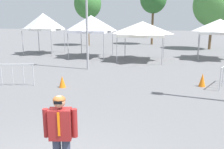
{
  "coord_description": "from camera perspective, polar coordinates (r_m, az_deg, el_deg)",
  "views": [
    {
      "loc": [
        2.22,
        -3.59,
        3.15
      ],
      "look_at": [
        0.08,
        4.3,
        1.3
      ],
      "focal_mm": 39.16,
      "sensor_mm": 36.0,
      "label": 1
    }
  ],
  "objects": [
    {
      "name": "traffic_cone_near_barrier",
      "position": [
        12.43,
        20.34,
        -1.2
      ],
      "size": [
        0.32,
        0.32,
        0.64
      ],
      "primitive_type": "cone",
      "color": "orange",
      "rests_on": "ground"
    },
    {
      "name": "tree_behind_tents_left",
      "position": [
        30.28,
        -5.69,
        16.08
      ],
      "size": [
        3.21,
        3.21,
        6.73
      ],
      "color": "brown",
      "rests_on": "ground"
    },
    {
      "name": "canopy_tent_far_right",
      "position": [
        19.08,
        7.09,
        10.51
      ],
      "size": [
        3.51,
        3.51,
        3.0
      ],
      "color": "#9E9EA3",
      "rests_on": "ground"
    },
    {
      "name": "canopy_tent_center",
      "position": [
        20.71,
        -4.89,
        11.66
      ],
      "size": [
        3.19,
        3.19,
        3.48
      ],
      "color": "#9E9EA3",
      "rests_on": "ground"
    },
    {
      "name": "traffic_cone_lot_center",
      "position": [
        11.76,
        -11.54,
        -1.64
      ],
      "size": [
        0.32,
        0.32,
        0.56
      ],
      "primitive_type": "cone",
      "color": "orange",
      "rests_on": "ground"
    },
    {
      "name": "light_pole_opposite_side",
      "position": [
        15.57,
        -5.98,
        16.55
      ],
      "size": [
        0.36,
        0.36,
        7.3
      ],
      "color": "#9E9EA3",
      "rests_on": "ground"
    },
    {
      "name": "crowd_barrier_mid_lot",
      "position": [
        12.66,
        -22.29,
        0.88
      ],
      "size": [
        2.03,
        0.65,
        1.08
      ],
      "color": "#B7BABF",
      "rests_on": "ground"
    },
    {
      "name": "canopy_tent_right_of_center",
      "position": [
        23.51,
        -15.72,
        11.74
      ],
      "size": [
        3.02,
        3.02,
        3.69
      ],
      "color": "#9E9EA3",
      "rests_on": "ground"
    },
    {
      "name": "canopy_tent_behind_center",
      "position": [
        21.31,
        23.78,
        10.22
      ],
      "size": [
        3.15,
        3.15,
        3.19
      ],
      "color": "#9E9EA3",
      "rests_on": "ground"
    },
    {
      "name": "tree_behind_tents_right",
      "position": [
        28.31,
        22.52,
        14.81
      ],
      "size": [
        4.03,
        4.03,
        6.86
      ],
      "color": "brown",
      "rests_on": "ground"
    },
    {
      "name": "person_foreground",
      "position": [
        4.88,
        -11.86,
        -13.23
      ],
      "size": [
        0.63,
        0.34,
        1.78
      ],
      "color": "#33384C",
      "rests_on": "ground"
    }
  ]
}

